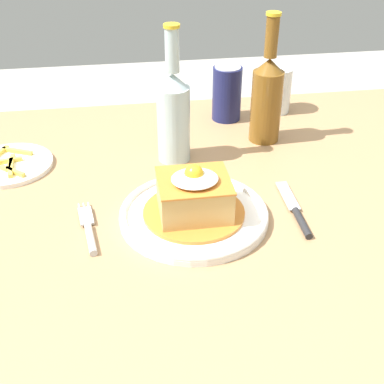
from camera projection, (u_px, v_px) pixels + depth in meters
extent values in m
cube|color=#A87F56|center=(206.00, 207.00, 0.92)|extent=(1.33, 0.89, 0.04)
cylinder|color=#A87F56|center=(378.00, 225.00, 1.49)|extent=(0.07, 0.07, 0.70)
cylinder|color=white|center=(194.00, 216.00, 0.85)|extent=(0.25, 0.25, 0.01)
torus|color=white|center=(194.00, 212.00, 0.84)|extent=(0.25, 0.25, 0.01)
cylinder|color=orange|center=(194.00, 212.00, 0.84)|extent=(0.17, 0.17, 0.01)
cube|color=tan|center=(194.00, 196.00, 0.83)|extent=(0.11, 0.10, 0.06)
cube|color=orange|center=(194.00, 180.00, 0.81)|extent=(0.12, 0.10, 0.00)
ellipsoid|color=white|center=(195.00, 179.00, 0.80)|extent=(0.08, 0.07, 0.01)
sphere|color=yellow|center=(194.00, 174.00, 0.80)|extent=(0.03, 0.03, 0.03)
cylinder|color=silver|center=(91.00, 239.00, 0.80)|extent=(0.02, 0.08, 0.01)
cube|color=silver|center=(86.00, 216.00, 0.85)|extent=(0.03, 0.05, 0.00)
cylinder|color=silver|center=(89.00, 207.00, 0.87)|extent=(0.01, 0.03, 0.00)
cylinder|color=silver|center=(84.00, 208.00, 0.87)|extent=(0.01, 0.03, 0.00)
cylinder|color=silver|center=(79.00, 209.00, 0.87)|extent=(0.01, 0.03, 0.00)
cylinder|color=#262628|center=(302.00, 223.00, 0.83)|extent=(0.01, 0.08, 0.01)
cube|color=silver|center=(288.00, 196.00, 0.90)|extent=(0.02, 0.09, 0.00)
cylinder|color=#191E51|center=(227.00, 94.00, 1.16)|extent=(0.07, 0.07, 0.12)
cylinder|color=silver|center=(228.00, 67.00, 1.12)|extent=(0.06, 0.06, 0.00)
cylinder|color=brown|center=(266.00, 107.00, 1.06)|extent=(0.06, 0.06, 0.15)
cone|color=brown|center=(269.00, 66.00, 1.01)|extent=(0.06, 0.06, 0.03)
cylinder|color=brown|center=(272.00, 37.00, 0.98)|extent=(0.03, 0.03, 0.08)
cylinder|color=gold|center=(274.00, 14.00, 0.96)|extent=(0.03, 0.03, 0.01)
cylinder|color=#ADC6CC|center=(174.00, 124.00, 0.99)|extent=(0.06, 0.06, 0.15)
cone|color=#ADC6CC|center=(173.00, 81.00, 0.94)|extent=(0.06, 0.06, 0.03)
cylinder|color=#ADC6CC|center=(172.00, 50.00, 0.91)|extent=(0.03, 0.03, 0.08)
cylinder|color=gold|center=(172.00, 26.00, 0.88)|extent=(0.03, 0.03, 0.01)
cylinder|color=silver|center=(276.00, 99.00, 1.21)|extent=(0.06, 0.06, 0.06)
cylinder|color=silver|center=(276.00, 90.00, 1.20)|extent=(0.07, 0.07, 0.10)
cylinder|color=white|center=(9.00, 165.00, 1.00)|extent=(0.17, 0.17, 0.01)
cube|color=#EAC64C|center=(17.00, 151.00, 1.02)|extent=(0.06, 0.04, 0.01)
cube|color=#EAC64C|center=(11.00, 163.00, 0.98)|extent=(0.01, 0.06, 0.01)
cube|color=#EAC64C|center=(8.00, 161.00, 0.99)|extent=(0.05, 0.02, 0.01)
cube|color=#EAC64C|center=(11.00, 169.00, 0.97)|extent=(0.01, 0.06, 0.01)
cube|color=#EAC64C|center=(13.00, 171.00, 0.96)|extent=(0.05, 0.04, 0.01)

